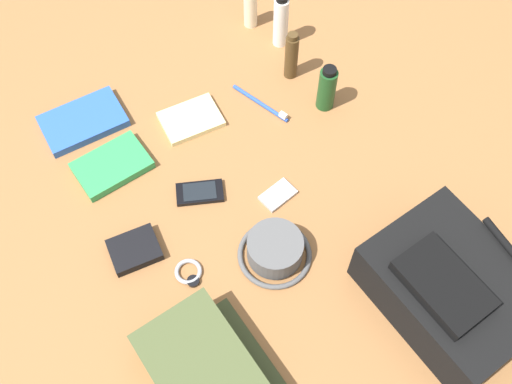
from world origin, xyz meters
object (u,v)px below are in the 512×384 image
Objects in this scene: cologne_bottle at (291,56)px; notepad at (191,119)px; bucket_hat at (275,250)px; toothbrush at (263,105)px; shampoo_bottle at (327,88)px; wallet at (135,250)px; wristwatch at (189,273)px; lotion_bottle at (250,8)px; travel_guidebook at (112,166)px; backpack at (450,288)px; paperback_novel at (83,121)px; toiletry_pouch at (203,368)px; media_player at (278,195)px; cell_phone at (200,193)px; toothpaste_tube at (281,21)px.

cologne_bottle is 0.31m from notepad.
toothbrush is (-0.39, 0.18, -0.02)m from bucket_hat.
wallet is at bearing -75.01° from shampoo_bottle.
wristwatch is 0.41× the size of toothbrush.
lotion_bottle is 0.60m from travel_guidebook.
wallet is at bearing -127.54° from backpack.
cologne_bottle is (0.22, 0.01, 0.01)m from lotion_bottle.
backpack is 0.76m from notepad.
travel_guidebook is (-0.40, -0.24, -0.02)m from bucket_hat.
lotion_bottle is at bearing 130.06° from notepad.
wallet is at bearing -42.43° from notepad.
toiletry_pouch is at bearing 0.05° from paperback_novel.
notepad is (-0.30, -0.09, 0.00)m from media_player.
cologne_bottle reaches higher than shampoo_bottle.
cologne_bottle is at bearing 118.14° from toothbrush.
shampoo_bottle reaches higher than wristwatch.
toothbrush is at bearing -116.16° from shampoo_bottle.
cell_phone is at bearing -144.34° from backpack.
toiletry_pouch is 0.56m from travel_guidebook.
bucket_hat is at bearing -134.20° from backpack.
toothbrush reaches higher than wristwatch.
toothbrush is at bearing -21.50° from lotion_bottle.
notepad is at bearing -179.08° from bucket_hat.
lotion_bottle reaches higher than bucket_hat.
notepad is (-0.28, 0.27, -0.00)m from wallet.
lotion_bottle is at bearing -178.41° from cologne_bottle.
backpack is 0.54m from toiletry_pouch.
wristwatch is at bearing 42.68° from wallet.
cologne_bottle reaches higher than toiletry_pouch.
travel_guidebook is (0.16, 0.02, -0.00)m from paperback_novel.
media_player is (0.44, -0.25, -0.07)m from toothpaste_tube.
cologne_bottle reaches higher than lotion_bottle.
shampoo_bottle is 0.17m from toothbrush.
toothpaste_tube is 0.25m from shampoo_bottle.
toothpaste_tube reaches higher than travel_guidebook.
cologne_bottle reaches higher than travel_guidebook.
wallet is at bearing -62.80° from cologne_bottle.
notepad is (-0.70, -0.28, -0.06)m from backpack.
cologne_bottle reaches higher than wristwatch.
bucket_hat reaches higher than travel_guidebook.
toiletry_pouch is at bearing -1.62° from travel_guidebook.
travel_guidebook is 1.73× the size of wallet.
wristwatch is at bearing -32.02° from cell_phone.
paperback_novel is 0.28m from notepad.
wallet is 0.39m from notepad.
travel_guidebook is 2.03× the size of media_player.
cell_phone is 0.19m from media_player.
bucket_hat is 0.62m from paperback_novel.
toiletry_pouch is 0.43m from cell_phone.
cell_phone is (-0.23, -0.08, -0.02)m from bucket_hat.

